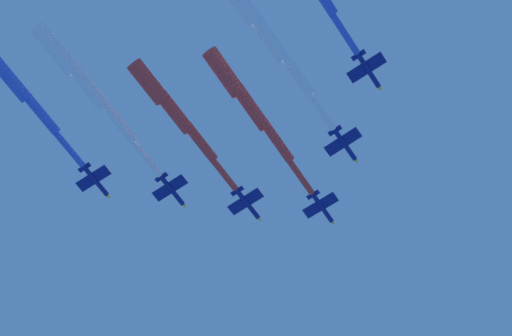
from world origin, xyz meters
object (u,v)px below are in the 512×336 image
jet_starboard_inner (268,38)px  jet_port_outer (11,80)px  jet_lead (251,109)px  jet_port_mid (88,86)px  jet_port_inner (176,115)px

jet_starboard_inner → jet_port_outer: size_ratio=1.02×
jet_lead → jet_starboard_inner: jet_lead is taller
jet_port_outer → jet_starboard_inner: bearing=-58.1°
jet_starboard_inner → jet_port_mid: 40.39m
jet_port_inner → jet_port_mid: 19.88m
jet_starboard_inner → jet_port_mid: bearing=115.9°
jet_port_inner → jet_starboard_inner: size_ratio=0.92×
jet_port_mid → jet_port_outer: jet_port_outer is taller
jet_starboard_inner → jet_port_mid: size_ratio=0.98×
jet_starboard_inner → jet_port_outer: bearing=121.9°
jet_starboard_inner → jet_port_mid: (-17.62, 36.29, 2.07)m
jet_port_inner → jet_port_outer: size_ratio=0.93×
jet_lead → jet_port_mid: bearing=140.5°
jet_starboard_inner → jet_lead: bearing=54.4°
jet_port_inner → jet_port_outer: bearing=143.2°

